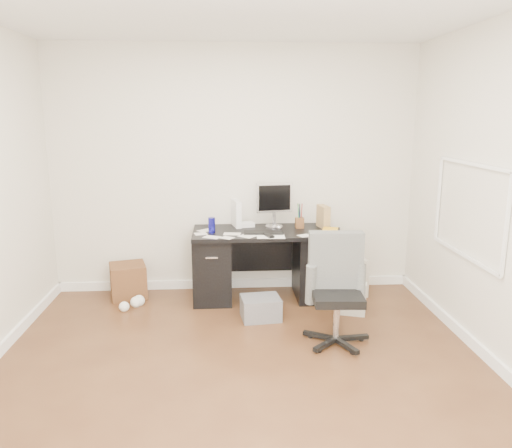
{
  "coord_description": "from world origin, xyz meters",
  "views": [
    {
      "loc": [
        -0.12,
        -3.49,
        1.96
      ],
      "look_at": [
        0.19,
        1.2,
        0.92
      ],
      "focal_mm": 35.0,
      "sensor_mm": 36.0,
      "label": 1
    }
  ],
  "objects": [
    {
      "name": "loose_papers",
      "position": [
        0.1,
        1.6,
        0.75
      ],
      "size": [
        1.1,
        0.6,
        0.0
      ],
      "primitive_type": null,
      "color": "white",
      "rests_on": "desk"
    },
    {
      "name": "desk_printer",
      "position": [
        0.23,
        1.08,
        0.11
      ],
      "size": [
        0.4,
        0.34,
        0.22
      ],
      "primitive_type": "cube",
      "rotation": [
        0.0,
        0.0,
        0.11
      ],
      "color": "slate",
      "rests_on": "ground"
    },
    {
      "name": "computer_mouse",
      "position": [
        0.46,
        1.64,
        0.78
      ],
      "size": [
        0.07,
        0.07,
        0.06
      ],
      "primitive_type": "sphere",
      "rotation": [
        0.0,
        0.0,
        -0.08
      ],
      "color": "silver",
      "rests_on": "desk"
    },
    {
      "name": "room_shell",
      "position": [
        0.03,
        0.03,
        1.66
      ],
      "size": [
        4.02,
        4.02,
        2.71
      ],
      "color": "silver",
      "rests_on": "ground"
    },
    {
      "name": "shopping_bag",
      "position": [
        1.15,
        1.12,
        0.16
      ],
      "size": [
        0.28,
        0.24,
        0.33
      ],
      "primitive_type": "cube",
      "rotation": [
        0.0,
        0.0,
        -0.32
      ],
      "color": "silver",
      "rests_on": "ground"
    },
    {
      "name": "paper_remote",
      "position": [
        0.35,
        1.39,
        0.76
      ],
      "size": [
        0.29,
        0.24,
        0.02
      ],
      "primitive_type": null,
      "rotation": [
        0.0,
        0.0,
        -0.05
      ],
      "color": "white",
      "rests_on": "desk"
    },
    {
      "name": "desk",
      "position": [
        0.3,
        1.65,
        0.4
      ],
      "size": [
        1.5,
        0.7,
        0.75
      ],
      "color": "black",
      "rests_on": "ground"
    },
    {
      "name": "yellow_book",
      "position": [
        0.99,
        1.51,
        0.77
      ],
      "size": [
        0.22,
        0.25,
        0.04
      ],
      "primitive_type": "cube",
      "rotation": [
        0.0,
        0.0,
        -0.28
      ],
      "color": "yellow",
      "rests_on": "desk"
    },
    {
      "name": "pc_tower",
      "position": [
        1.29,
        1.74,
        0.21
      ],
      "size": [
        0.29,
        0.46,
        0.42
      ],
      "primitive_type": "cube",
      "rotation": [
        0.0,
        0.0,
        0.27
      ],
      "color": "beige",
      "rests_on": "ground"
    },
    {
      "name": "lcd_monitor",
      "position": [
        0.42,
        1.8,
        1.0
      ],
      "size": [
        0.42,
        0.28,
        0.5
      ],
      "primitive_type": null,
      "rotation": [
        0.0,
        0.0,
        0.15
      ],
      "color": "silver",
      "rests_on": "desk"
    },
    {
      "name": "travel_mug",
      "position": [
        -0.25,
        1.59,
        0.83
      ],
      "size": [
        0.08,
        0.08,
        0.16
      ],
      "primitive_type": "cylinder",
      "rotation": [
        0.0,
        0.0,
        -0.11
      ],
      "color": "#161593",
      "rests_on": "desk"
    },
    {
      "name": "white_binder",
      "position": [
        0.01,
        1.87,
        0.9
      ],
      "size": [
        0.17,
        0.27,
        0.29
      ],
      "primitive_type": "cube",
      "rotation": [
        0.0,
        0.0,
        0.21
      ],
      "color": "white",
      "rests_on": "desk"
    },
    {
      "name": "office_chair",
      "position": [
        0.84,
        0.5,
        0.48
      ],
      "size": [
        0.58,
        0.58,
        0.96
      ],
      "primitive_type": null,
      "rotation": [
        0.0,
        0.0,
        -0.07
      ],
      "color": "#494B49",
      "rests_on": "ground"
    },
    {
      "name": "pen_cup",
      "position": [
        0.7,
        1.76,
        0.88
      ],
      "size": [
        0.11,
        0.11,
        0.26
      ],
      "primitive_type": null,
      "rotation": [
        0.0,
        0.0,
        0.01
      ],
      "color": "brown",
      "rests_on": "desk"
    },
    {
      "name": "ground",
      "position": [
        0.0,
        0.0,
        0.0
      ],
      "size": [
        4.0,
        4.0,
        0.0
      ],
      "primitive_type": "plane",
      "color": "#482917",
      "rests_on": "ground"
    },
    {
      "name": "magazine_file",
      "position": [
        0.96,
        1.76,
        0.87
      ],
      "size": [
        0.15,
        0.22,
        0.24
      ],
      "primitive_type": "cube",
      "rotation": [
        0.0,
        0.0,
        0.22
      ],
      "color": "#997A4A",
      "rests_on": "desk"
    },
    {
      "name": "wicker_basket",
      "position": [
        -1.17,
        1.77,
        0.18
      ],
      "size": [
        0.45,
        0.45,
        0.37
      ],
      "primitive_type": "cube",
      "rotation": [
        0.0,
        0.0,
        0.27
      ],
      "color": "#482B15",
      "rests_on": "ground"
    },
    {
      "name": "keyboard",
      "position": [
        0.29,
        1.51,
        0.76
      ],
      "size": [
        0.41,
        0.16,
        0.02
      ],
      "primitive_type": "cube",
      "rotation": [
        0.0,
        0.0,
        -0.06
      ],
      "color": "black",
      "rests_on": "desk"
    }
  ]
}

